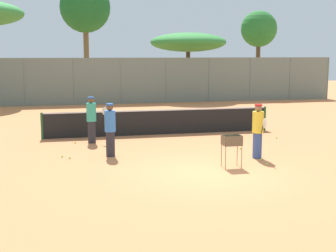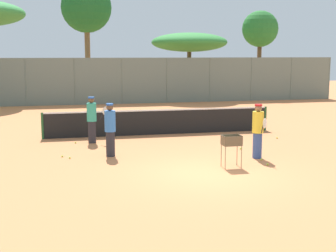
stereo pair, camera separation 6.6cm
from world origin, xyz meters
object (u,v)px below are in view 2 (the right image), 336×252
Objects in this scene: player_yellow_shirt at (258,130)px; parked_car at (47,92)px; player_red_cap at (92,119)px; ball_cart at (231,143)px; player_white_outfit at (110,129)px; tennis_net at (160,121)px.

player_yellow_shirt reaches higher than parked_car.
parked_car is at bearing 100.98° from player_red_cap.
player_yellow_shirt reaches higher than ball_cart.
player_white_outfit reaches higher than ball_cart.
player_white_outfit is 0.99× the size of player_yellow_shirt.
player_yellow_shirt reaches higher than tennis_net.
tennis_net is 5.58m from player_yellow_shirt.
player_red_cap is at bearing -157.04° from tennis_net.
player_red_cap is 1.81× the size of ball_cart.
tennis_net is at bearing -31.48° from player_white_outfit.
ball_cart is 22.53m from parked_car.
player_white_outfit is at bearing -76.44° from player_red_cap.
player_white_outfit is 1.81× the size of ball_cart.
player_yellow_shirt reaches higher than player_white_outfit.
parked_car is (-2.13, 16.86, -0.26)m from player_red_cap.
player_red_cap is 6.41m from player_yellow_shirt.
player_yellow_shirt is 1.62m from ball_cart.
player_white_outfit reaches higher than tennis_net.
ball_cart is (3.38, -2.36, -0.17)m from player_white_outfit.
parked_car is (-2.56, 19.38, -0.26)m from player_white_outfit.
ball_cart is (3.82, -4.87, -0.17)m from player_red_cap.
player_yellow_shirt is at bearing -70.80° from parked_car.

